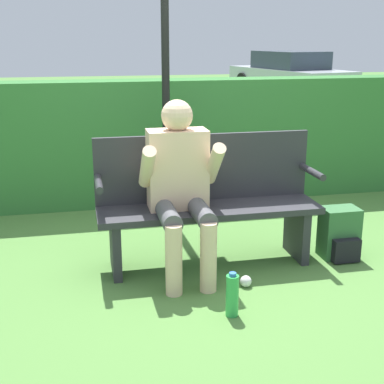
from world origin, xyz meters
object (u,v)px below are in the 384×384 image
(person_seated, at_px, (180,181))
(water_bottle, at_px, (232,295))
(parked_car, at_px, (289,74))
(park_bench, at_px, (207,200))
(signpost, at_px, (166,70))
(backpack, at_px, (340,234))

(person_seated, relative_size, water_bottle, 4.33)
(person_seated, height_order, parked_car, parked_car)
(park_bench, xyz_separation_m, person_seated, (-0.22, -0.13, 0.20))
(signpost, bearing_deg, backpack, -48.00)
(person_seated, relative_size, backpack, 3.13)
(person_seated, distance_m, signpost, 1.40)
(person_seated, xyz_separation_m, signpost, (0.11, 1.22, 0.67))
(backpack, bearing_deg, water_bottle, -146.60)
(park_bench, relative_size, backpack, 4.15)
(water_bottle, distance_m, parked_car, 13.05)
(person_seated, distance_m, parked_car, 12.47)
(park_bench, distance_m, signpost, 1.40)
(backpack, relative_size, water_bottle, 1.38)
(park_bench, xyz_separation_m, signpost, (-0.11, 1.09, 0.87))
(park_bench, xyz_separation_m, parked_car, (5.14, 11.13, 0.11))
(signpost, distance_m, parked_car, 11.36)
(parked_car, bearing_deg, signpost, 138.83)
(backpack, height_order, parked_car, parked_car)
(park_bench, height_order, person_seated, person_seated)
(water_bottle, bearing_deg, parked_car, 66.55)
(parked_car, bearing_deg, park_bench, 141.66)
(person_seated, relative_size, parked_car, 0.28)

